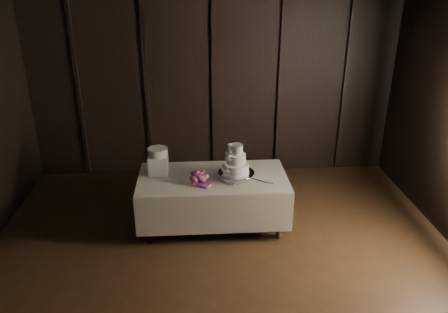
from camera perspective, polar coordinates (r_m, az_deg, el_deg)
room at (r=4.01m, az=0.40°, el=-3.59°), size 6.08×7.08×3.08m
display_table at (r=5.99m, az=-1.44°, el=-5.60°), size 2.00×1.06×0.76m
cake_stand at (r=5.77m, az=1.60°, el=-2.48°), size 0.51×0.51×0.09m
wedding_cake at (r=5.67m, az=1.35°, el=-0.74°), size 0.38×0.33×0.39m
bouquet at (r=5.67m, az=-3.38°, el=-2.69°), size 0.49×0.52×0.20m
box_pedestal at (r=5.96m, az=-8.56°, el=-1.02°), size 0.26×0.26×0.25m
small_cake at (r=5.89m, az=-8.66°, el=0.56°), size 0.33×0.33×0.11m
cake_knife at (r=5.74m, az=4.38°, el=-3.08°), size 0.31×0.24×0.01m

